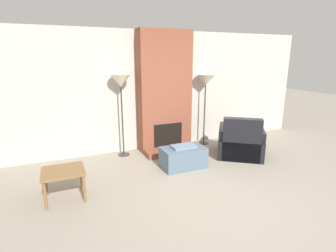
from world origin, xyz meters
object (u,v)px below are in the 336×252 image
Objects in this scene: floor_lamp_left at (121,84)px; floor_lamp_right at (206,83)px; side_table at (63,174)px; ottoman at (183,157)px; armchair at (240,143)px.

floor_lamp_left is 1.03× the size of floor_lamp_right.
floor_lamp_right reaches higher than side_table.
floor_lamp_left is (-0.89, 1.07, 1.32)m from ottoman.
floor_lamp_right is at bearing 44.60° from ottoman.
side_table reaches higher than ottoman.
side_table is 2.19m from floor_lamp_left.
floor_lamp_left is at bearing 11.70° from armchair.
ottoman is 0.48× the size of floor_lamp_left.
floor_lamp_left is at bearing 48.67° from side_table.
floor_lamp_left is (-2.26, 1.02, 1.24)m from armchair.
ottoman is 1.38× the size of side_table.
armchair is at bearing -24.24° from floor_lamp_left.
armchair is at bearing -74.38° from floor_lamp_right.
floor_lamp_left reaches higher than floor_lamp_right.
side_table is at bearing 42.27° from armchair.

